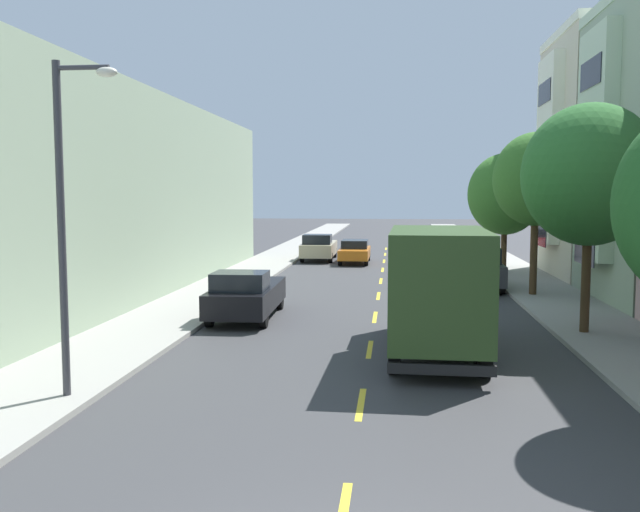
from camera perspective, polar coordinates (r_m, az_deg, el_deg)
name	(u,v)px	position (r m, az deg, el deg)	size (l,w,h in m)	color
ground_plane	(382,274)	(37.05, 5.17, -1.50)	(160.00, 160.00, 0.00)	#38383A
sidewalk_left	(244,275)	(35.90, -6.30, -1.61)	(3.20, 120.00, 0.14)	#99968E
sidewalk_right	(524,279)	(35.64, 16.60, -1.85)	(3.20, 120.00, 0.14)	#99968E
lane_centerline_dashes	(380,288)	(31.59, 4.98, -2.65)	(0.14, 47.20, 0.01)	yellow
apartment_block_opposite	(43,196)	(30.40, -22.03, 4.62)	(10.00, 36.00, 8.41)	#99AD8E
street_tree_second	(590,175)	(22.01, 21.49, 6.28)	(3.98, 3.98, 6.86)	#47331E
street_tree_third	(536,180)	(29.65, 17.50, 6.08)	(3.48, 3.48, 6.69)	#47331E
street_tree_farthest	(505,194)	(37.36, 15.13, 4.97)	(3.88, 3.88, 6.28)	#47331E
street_lamp	(68,205)	(14.86, -20.22, 4.02)	(1.35, 0.28, 6.83)	#38383D
delivery_box_truck	(437,284)	(18.51, 9.71, -2.32)	(2.55, 7.06, 3.41)	#2D471E
parked_pickup_champagne	(319,248)	(44.38, -0.10, 0.71)	(2.07, 5.33, 1.73)	tan
parked_suv_charcoal	(478,267)	(31.96, 12.98, -0.90)	(1.99, 4.81, 1.93)	#333338
parked_sedan_teal	(437,236)	(58.63, 9.72, 1.66)	(1.88, 4.53, 1.43)	#195B60
parked_pickup_red	(447,241)	(51.09, 10.48, 1.22)	(2.01, 5.31, 1.73)	#AD1E1E
parked_pickup_black	(246,295)	(23.89, -6.17, -3.22)	(2.12, 5.35, 1.73)	black
moving_orange_sedan	(355,251)	(42.67, 2.90, 0.42)	(1.80, 4.50, 1.43)	orange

